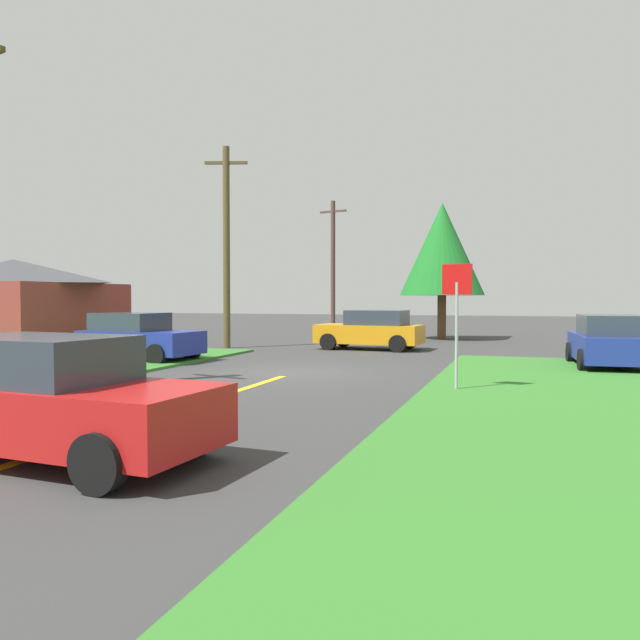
{
  "coord_description": "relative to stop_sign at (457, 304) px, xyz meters",
  "views": [
    {
      "loc": [
        6.21,
        -16.69,
        2.13
      ],
      "look_at": [
        -0.74,
        4.46,
        1.34
      ],
      "focal_mm": 35.18,
      "sensor_mm": 36.0,
      "label": 1
    }
  ],
  "objects": [
    {
      "name": "stop_sign",
      "position": [
        0.0,
        0.0,
        0.0
      ],
      "size": [
        0.68,
        0.15,
        2.88
      ],
      "rotation": [
        0.0,
        0.0,
        2.97
      ],
      "color": "#9EA0A8",
      "rests_on": "ground"
    },
    {
      "name": "car_approaching_junction",
      "position": [
        -4.56,
        10.78,
        -1.19
      ],
      "size": [
        4.38,
        2.3,
        1.62
      ],
      "rotation": [
        0.0,
        0.0,
        3.08
      ],
      "color": "orange",
      "rests_on": "ground"
    },
    {
      "name": "utility_pole_far",
      "position": [
        -9.81,
        22.57,
        2.17
      ],
      "size": [
        1.78,
        0.5,
        8.06
      ],
      "color": "brown",
      "rests_on": "ground"
    },
    {
      "name": "barn",
      "position": [
        -18.78,
        6.49,
        -0.13
      ],
      "size": [
        7.15,
        6.44,
        3.73
      ],
      "color": "maroon",
      "rests_on": "ground"
    },
    {
      "name": "car_behind_on_main_road",
      "position": [
        -4.36,
        -7.65,
        -1.19
      ],
      "size": [
        4.3,
        2.3,
        1.62
      ],
      "rotation": [
        0.0,
        0.0,
        -0.08
      ],
      "color": "red",
      "rests_on": "ground"
    },
    {
      "name": "utility_pole_mid",
      "position": [
        -10.54,
        9.62,
        2.36
      ],
      "size": [
        1.76,
        0.63,
        8.47
      ],
      "color": "brown",
      "rests_on": "ground"
    },
    {
      "name": "parked_car_near_building",
      "position": [
        -10.94,
        3.81,
        -1.19
      ],
      "size": [
        4.12,
        2.4,
        1.62
      ],
      "rotation": [
        0.0,
        0.0,
        -0.08
      ],
      "color": "navy",
      "rests_on": "ground"
    },
    {
      "name": "car_on_crossroad",
      "position": [
        3.86,
        6.15,
        -1.19
      ],
      "size": [
        2.26,
        3.98,
        1.62
      ],
      "rotation": [
        0.0,
        0.0,
        1.63
      ],
      "color": "navy",
      "rests_on": "ground"
    },
    {
      "name": "oak_tree_left",
      "position": [
        -2.62,
        18.15,
        2.6
      ],
      "size": [
        4.29,
        4.29,
        6.98
      ],
      "color": "brown",
      "rests_on": "ground"
    },
    {
      "name": "ground_plane",
      "position": [
        -4.75,
        2.39,
        -2.0
      ],
      "size": [
        120.0,
        120.0,
        0.0
      ],
      "primitive_type": "plane",
      "color": "#383838"
    },
    {
      "name": "lane_stripe_center",
      "position": [
        -4.75,
        -5.61,
        -1.99
      ],
      "size": [
        0.2,
        14.0,
        0.01
      ],
      "primitive_type": "cube",
      "color": "yellow",
      "rests_on": "ground"
    }
  ]
}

